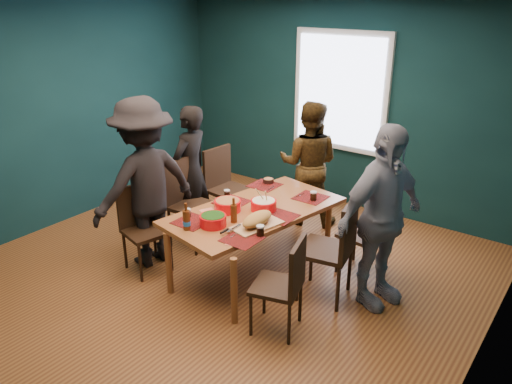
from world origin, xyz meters
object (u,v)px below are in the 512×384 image
at_px(person_far_left, 191,171).
at_px(person_back, 309,164).
at_px(chair_left_far, 224,181).
at_px(bowl_dumpling, 264,205).
at_px(cutting_board, 257,221).
at_px(person_right, 381,218).
at_px(chair_right_mid, 336,243).
at_px(chair_left_near, 141,221).
at_px(dining_table, 255,215).
at_px(chair_left_mid, 186,197).
at_px(chair_right_near, 286,280).
at_px(chair_right_far, 370,230).
at_px(bowl_salad, 228,205).
at_px(person_near_left, 145,183).
at_px(bowl_herbs, 213,220).

xyz_separation_m(person_far_left, person_back, (0.98, 1.08, -0.00)).
height_order(chair_left_far, bowl_dumpling, chair_left_far).
bearing_deg(person_far_left, cutting_board, 60.54).
bearing_deg(person_right, person_back, 69.76).
distance_m(chair_right_mid, cutting_board, 0.77).
bearing_deg(cutting_board, chair_left_near, -151.42).
height_order(dining_table, chair_left_mid, chair_left_mid).
height_order(chair_right_near, bowl_dumpling, bowl_dumpling).
xyz_separation_m(chair_right_near, person_far_left, (-1.99, 0.96, 0.27)).
bearing_deg(cutting_board, chair_right_mid, 39.62).
bearing_deg(chair_right_near, cutting_board, 131.63).
bearing_deg(chair_right_mid, chair_right_far, 71.06).
bearing_deg(chair_left_near, chair_right_far, 46.68).
distance_m(person_far_left, bowl_salad, 1.07).
bearing_deg(person_near_left, cutting_board, 110.53).
bearing_deg(bowl_herbs, chair_left_mid, 148.13).
xyz_separation_m(chair_left_mid, chair_right_far, (2.01, 0.58, -0.06)).
relative_size(chair_right_mid, person_near_left, 0.57).
bearing_deg(chair_right_near, bowl_herbs, 155.85).
height_order(person_back, bowl_salad, person_back).
height_order(dining_table, chair_left_far, chair_left_far).
height_order(chair_right_mid, chair_right_near, chair_right_mid).
distance_m(chair_right_far, person_back, 1.43).
xyz_separation_m(chair_right_far, chair_right_near, (-0.18, -1.29, -0.01)).
bearing_deg(bowl_salad, chair_left_far, 132.22).
relative_size(chair_left_near, bowl_dumpling, 3.47).
height_order(person_right, bowl_dumpling, person_right).
height_order(chair_left_mid, chair_right_near, chair_left_mid).
bearing_deg(chair_left_far, chair_left_mid, -87.20).
distance_m(chair_right_far, chair_right_near, 1.30).
distance_m(chair_left_mid, person_right, 2.29).
bearing_deg(chair_left_far, chair_right_far, 2.99).
bearing_deg(person_near_left, bowl_dumpling, 127.67).
bearing_deg(dining_table, chair_right_near, -28.59).
bearing_deg(person_far_left, person_right, 81.76).
relative_size(chair_left_far, chair_right_near, 1.12).
distance_m(chair_left_far, bowl_salad, 1.18).
bearing_deg(person_back, chair_left_far, 19.44).
bearing_deg(chair_left_mid, bowl_herbs, -34.13).
bearing_deg(chair_right_mid, dining_table, 170.09).
relative_size(chair_right_near, person_far_left, 0.56).
height_order(chair_right_far, chair_right_mid, chair_right_mid).
distance_m(chair_left_near, bowl_herbs, 0.94).
bearing_deg(person_back, chair_left_near, 46.83).
bearing_deg(dining_table, cutting_board, -40.02).
relative_size(chair_right_near, person_near_left, 0.49).
relative_size(chair_left_far, chair_right_far, 1.11).
distance_m(chair_right_near, bowl_herbs, 0.96).
height_order(chair_right_mid, person_right, person_right).
relative_size(chair_right_far, person_right, 0.51).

